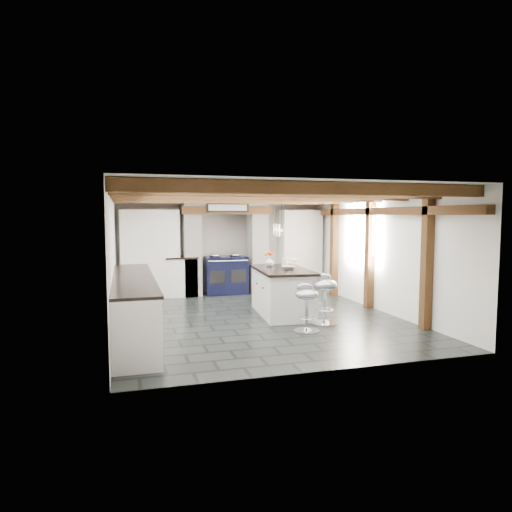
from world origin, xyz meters
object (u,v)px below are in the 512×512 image
object	(u,v)px
range_cooker	(225,274)
bar_stool_far	(307,302)
bar_stool_near	(325,293)
kitchen_island	(282,291)

from	to	relation	value
range_cooker	bar_stool_far	distance (m)	3.92
bar_stool_near	bar_stool_far	size ratio (longest dim) A/B	1.13
bar_stool_near	bar_stool_far	distance (m)	0.63
bar_stool_far	range_cooker	bearing A→B (deg)	110.22
kitchen_island	bar_stool_near	world-z (taller)	kitchen_island
bar_stool_near	kitchen_island	bearing A→B (deg)	136.05
bar_stool_far	bar_stool_near	bearing A→B (deg)	51.65
kitchen_island	bar_stool_far	size ratio (longest dim) A/B	2.36
kitchen_island	range_cooker	bearing A→B (deg)	106.93
range_cooker	kitchen_island	size ratio (longest dim) A/B	0.54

